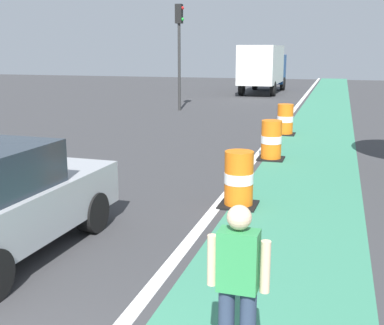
{
  "coord_description": "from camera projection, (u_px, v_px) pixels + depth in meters",
  "views": [
    {
      "loc": [
        3.07,
        -2.59,
        3.01
      ],
      "look_at": [
        0.7,
        5.52,
        1.1
      ],
      "focal_mm": 47.22,
      "sensor_mm": 36.0,
      "label": 1
    }
  ],
  "objects": [
    {
      "name": "traffic_barrel_back",
      "position": [
        285.0,
        120.0,
        17.99
      ],
      "size": [
        0.73,
        0.73,
        1.09
      ],
      "color": "orange",
      "rests_on": "ground"
    },
    {
      "name": "traffic_barrel_front",
      "position": [
        239.0,
        179.0,
        9.78
      ],
      "size": [
        0.73,
        0.73,
        1.09
      ],
      "color": "orange",
      "rests_on": "ground"
    },
    {
      "name": "delivery_truck_down_block",
      "position": [
        263.0,
        66.0,
        34.59
      ],
      "size": [
        2.43,
        7.62,
        3.23
      ],
      "color": "silver",
      "rests_on": "ground"
    },
    {
      "name": "traffic_barrel_mid",
      "position": [
        271.0,
        140.0,
        13.93
      ],
      "size": [
        0.73,
        0.73,
        1.09
      ],
      "color": "orange",
      "rests_on": "ground"
    },
    {
      "name": "bike_lane_strip",
      "position": [
        312.0,
        156.0,
        14.51
      ],
      "size": [
        2.5,
        80.0,
        0.01
      ],
      "primitive_type": "cube",
      "color": "#387F60",
      "rests_on": "ground"
    },
    {
      "name": "skateboarder_on_lane",
      "position": [
        238.0,
        288.0,
        4.52
      ],
      "size": [
        0.57,
        0.8,
        1.69
      ],
      "color": "black",
      "rests_on": "ground"
    },
    {
      "name": "traffic_light_corner",
      "position": [
        179.0,
        38.0,
        24.48
      ],
      "size": [
        0.41,
        0.32,
        5.1
      ],
      "color": "#2D2D2D",
      "rests_on": "ground"
    },
    {
      "name": "lane_divider_stripe",
      "position": [
        260.0,
        153.0,
        14.92
      ],
      "size": [
        0.2,
        80.0,
        0.01
      ],
      "primitive_type": "cube",
      "color": "silver",
      "rests_on": "ground"
    }
  ]
}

